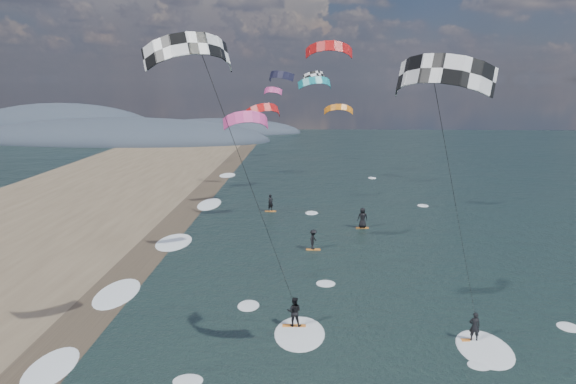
{
  "coord_description": "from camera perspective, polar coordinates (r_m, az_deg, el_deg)",
  "views": [
    {
      "loc": [
        0.11,
        -16.86,
        12.8
      ],
      "look_at": [
        -1.0,
        12.0,
        7.0
      ],
      "focal_mm": 35.0,
      "sensor_mm": 36.0,
      "label": 1
    }
  ],
  "objects": [
    {
      "name": "coastal_hills",
      "position": [
        133.19,
        -17.62,
        5.32
      ],
      "size": [
        80.0,
        41.0,
        15.0
      ],
      "color": "#3D4756",
      "rests_on": "ground"
    },
    {
      "name": "far_kitesurfers",
      "position": [
        47.82,
        3.76,
        -3.12
      ],
      "size": [
        9.59,
        13.5,
        1.84
      ],
      "color": "orange",
      "rests_on": "ground"
    },
    {
      "name": "wet_sand_strip",
      "position": [
        32.12,
        -20.7,
        -12.9
      ],
      "size": [
        3.0,
        240.0,
        0.0
      ],
      "primitive_type": "cube",
      "color": "#382D23",
      "rests_on": "ground"
    },
    {
      "name": "shoreline_surf",
      "position": [
        35.8,
        -15.95,
        -10.05
      ],
      "size": [
        2.4,
        79.4,
        0.11
      ],
      "color": "white",
      "rests_on": "ground"
    },
    {
      "name": "kitesurfer_near_a",
      "position": [
        22.27,
        15.8,
        4.27
      ],
      "size": [
        7.57,
        9.01,
        14.26
      ],
      "color": "orange",
      "rests_on": "ground"
    },
    {
      "name": "bg_kite_field",
      "position": [
        63.37,
        1.62,
        10.82
      ],
      "size": [
        12.61,
        53.49,
        7.47
      ],
      "color": "red",
      "rests_on": "ground"
    },
    {
      "name": "kitesurfer_near_b",
      "position": [
        23.79,
        -5.18,
        3.76
      ],
      "size": [
        6.99,
        8.87,
        15.09
      ],
      "color": "orange",
      "rests_on": "ground"
    }
  ]
}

